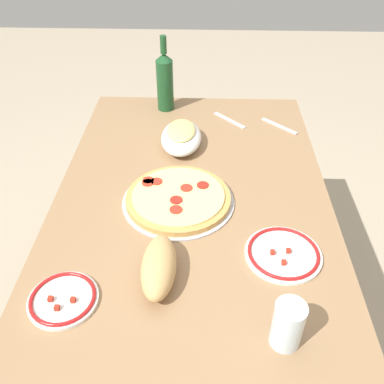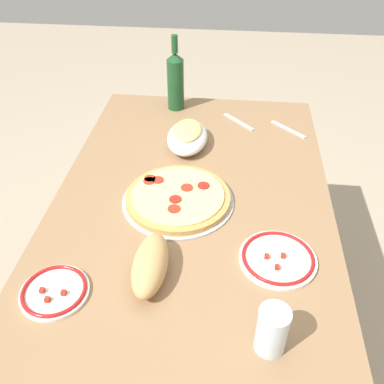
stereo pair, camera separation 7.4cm
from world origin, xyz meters
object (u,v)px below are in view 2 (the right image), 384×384
object	(u,v)px
pepperoni_pizza	(178,198)
bread_loaf	(150,265)
baked_pasta_dish	(187,136)
water_glass	(272,330)
side_plate_far	(54,291)
side_plate_near	(278,258)
dining_table	(192,226)
wine_bottle	(176,80)

from	to	relation	value
pepperoni_pizza	bread_loaf	distance (m)	0.31
baked_pasta_dish	bread_loaf	bearing A→B (deg)	-2.02
water_glass	side_plate_far	world-z (taller)	water_glass
side_plate_near	side_plate_far	size ratio (longest dim) A/B	1.22
dining_table	side_plate_near	xyz separation A→B (m)	(0.23, 0.26, 0.13)
bread_loaf	pepperoni_pizza	bearing A→B (deg)	174.26
water_glass	side_plate_near	world-z (taller)	water_glass
side_plate_far	bread_loaf	distance (m)	0.25
wine_bottle	side_plate_far	world-z (taller)	wine_bottle
pepperoni_pizza	baked_pasta_dish	xyz separation A→B (m)	(-0.33, -0.01, 0.03)
wine_bottle	side_plate_near	size ratio (longest dim) A/B	1.47
baked_pasta_dish	wine_bottle	world-z (taller)	wine_bottle
water_glass	pepperoni_pizza	bearing A→B (deg)	-150.72
baked_pasta_dish	bread_loaf	xyz separation A→B (m)	(0.64, -0.02, -0.00)
water_glass	side_plate_near	distance (m)	0.27
wine_bottle	bread_loaf	xyz separation A→B (m)	(0.93, 0.06, -0.09)
dining_table	baked_pasta_dish	xyz separation A→B (m)	(-0.32, -0.05, 0.16)
dining_table	side_plate_near	distance (m)	0.37
pepperoni_pizza	side_plate_near	world-z (taller)	pepperoni_pizza
side_plate_far	bread_loaf	world-z (taller)	bread_loaf
wine_bottle	water_glass	size ratio (longest dim) A/B	2.52
side_plate_near	side_plate_far	distance (m)	0.59
bread_loaf	baked_pasta_dish	bearing A→B (deg)	177.98
baked_pasta_dish	bread_loaf	distance (m)	0.64
dining_table	pepperoni_pizza	xyz separation A→B (m)	(0.01, -0.04, 0.13)
water_glass	side_plate_near	xyz separation A→B (m)	(-0.26, 0.03, -0.05)
baked_pasta_dish	side_plate_far	world-z (taller)	baked_pasta_dish
water_glass	bread_loaf	xyz separation A→B (m)	(-0.17, -0.30, -0.02)
side_plate_near	dining_table	bearing A→B (deg)	-132.12
baked_pasta_dish	side_plate_far	xyz separation A→B (m)	(0.72, -0.25, -0.03)
dining_table	side_plate_near	bearing A→B (deg)	47.88
wine_bottle	side_plate_far	distance (m)	1.04
wine_bottle	side_plate_near	distance (m)	0.94
water_glass	bread_loaf	size ratio (longest dim) A/B	0.58
water_glass	side_plate_near	bearing A→B (deg)	173.03
baked_pasta_dish	water_glass	distance (m)	0.86
water_glass	side_plate_far	bearing A→B (deg)	-99.60
pepperoni_pizza	side_plate_near	distance (m)	0.37
pepperoni_pizza	side_plate_far	world-z (taller)	pepperoni_pizza
pepperoni_pizza	side_plate_far	xyz separation A→B (m)	(0.39, -0.26, -0.01)
water_glass	baked_pasta_dish	bearing A→B (deg)	-161.11
pepperoni_pizza	water_glass	world-z (taller)	water_glass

